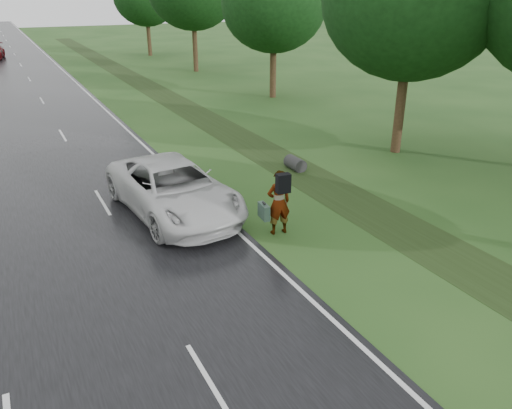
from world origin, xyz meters
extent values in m
cube|color=silver|center=(6.75, 45.00, 0.04)|extent=(0.12, 180.00, 0.01)
cube|color=#1F3012|center=(11.50, 20.00, 0.00)|extent=(2.20, 120.00, 0.01)
cylinder|color=#2D2D2D|center=(11.50, 10.00, 0.25)|extent=(0.56, 1.00, 0.56)
cylinder|color=#3B2818|center=(17.00, 10.00, 1.92)|extent=(0.44, 0.44, 3.84)
cylinder|color=#3B2818|center=(18.20, 24.00, 1.76)|extent=(0.44, 0.44, 3.52)
ellipsoid|color=black|center=(18.20, 24.00, 6.14)|extent=(7.00, 7.00, 6.30)
cylinder|color=#3B2818|center=(17.80, 38.00, 2.08)|extent=(0.44, 0.44, 4.16)
cylinder|color=#3B2818|center=(17.50, 52.00, 1.84)|extent=(0.44, 0.44, 3.68)
imported|color=#A5998C|center=(7.89, 5.10, 1.03)|extent=(0.80, 0.57, 2.06)
cube|color=black|center=(7.86, 4.80, 1.76)|extent=(0.44, 0.29, 0.58)
cube|color=#364F43|center=(7.47, 5.26, 0.76)|extent=(0.25, 0.59, 0.47)
cube|color=black|center=(7.47, 5.26, 1.03)|extent=(0.08, 0.20, 0.04)
imported|color=silver|center=(5.50, 7.96, 0.91)|extent=(3.47, 6.51, 1.74)
camera|label=1|loc=(0.88, -6.98, 6.96)|focal=35.00mm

